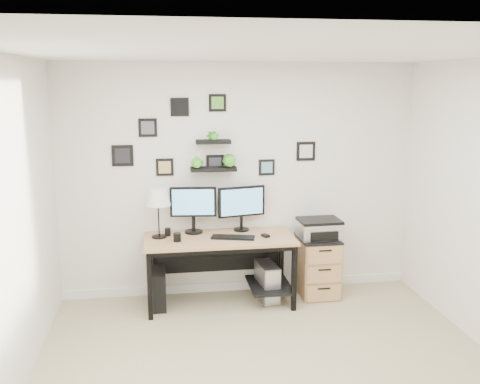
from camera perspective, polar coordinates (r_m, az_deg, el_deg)
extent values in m
plane|color=tan|center=(4.61, 3.84, -19.55)|extent=(4.00, 4.00, 0.00)
plane|color=white|center=(3.95, 4.37, 14.73)|extent=(4.00, 4.00, 0.00)
plane|color=silver|center=(6.01, -0.07, 1.27)|extent=(4.00, 0.00, 4.00)
plane|color=silver|center=(2.31, 15.44, -16.89)|extent=(4.00, 0.00, 4.00)
plane|color=silver|center=(4.15, -24.06, -4.57)|extent=(0.00, 4.00, 4.00)
cube|color=white|center=(6.34, -0.05, -9.94)|extent=(4.00, 0.03, 0.10)
cube|color=tan|center=(5.75, -2.17, -5.02)|extent=(1.60, 0.70, 0.03)
cube|color=black|center=(5.76, -2.17, -5.40)|extent=(1.54, 0.64, 0.05)
cube|color=black|center=(6.15, -2.50, -6.60)|extent=(1.44, 0.02, 0.41)
cube|color=black|center=(6.01, 3.16, -9.86)|extent=(0.45, 0.63, 0.03)
cube|color=black|center=(5.56, -9.61, -9.87)|extent=(0.05, 0.05, 0.72)
cube|color=black|center=(6.12, -9.53, -7.82)|extent=(0.05, 0.05, 0.72)
cube|color=black|center=(5.72, 5.78, -9.13)|extent=(0.05, 0.05, 0.72)
cube|color=black|center=(6.27, 4.42, -7.21)|extent=(0.05, 0.05, 0.72)
cylinder|color=black|center=(5.94, -4.95, -4.25)|extent=(0.22, 0.22, 0.02)
cylinder|color=black|center=(5.92, -4.97, -3.43)|extent=(0.04, 0.04, 0.18)
cube|color=black|center=(5.85, -5.02, -1.05)|extent=(0.51, 0.09, 0.33)
cube|color=#59A5D8|center=(5.83, -5.03, -1.10)|extent=(0.45, 0.06, 0.28)
cylinder|color=black|center=(6.01, 0.15, -4.03)|extent=(0.21, 0.21, 0.02)
cylinder|color=black|center=(5.99, 0.15, -3.31)|extent=(0.04, 0.04, 0.15)
cube|color=black|center=(5.92, 0.16, -1.02)|extent=(0.54, 0.14, 0.34)
cube|color=#59A5D8|center=(5.91, 0.23, -1.06)|extent=(0.48, 0.10, 0.29)
cube|color=black|center=(5.71, -0.75, -4.85)|extent=(0.48, 0.26, 0.02)
cube|color=black|center=(5.77, 2.72, -4.67)|extent=(0.09, 0.11, 0.03)
cylinder|color=black|center=(5.81, -8.61, -4.73)|extent=(0.16, 0.16, 0.02)
cylinder|color=black|center=(5.75, -8.69, -2.38)|extent=(0.01, 0.01, 0.49)
cone|color=white|center=(5.70, -8.74, -0.51)|extent=(0.26, 0.26, 0.18)
cylinder|color=black|center=(5.63, -6.72, -4.82)|extent=(0.08, 0.08, 0.09)
cylinder|color=black|center=(5.85, -7.71, -4.24)|extent=(0.07, 0.07, 0.08)
cube|color=black|center=(5.91, -8.82, -10.13)|extent=(0.18, 0.41, 0.41)
cube|color=gray|center=(6.03, 2.92, -9.53)|extent=(0.23, 0.43, 0.41)
cube|color=silver|center=(5.85, 3.54, -10.23)|extent=(0.16, 0.03, 0.38)
cube|color=tan|center=(6.19, 8.25, -7.89)|extent=(0.42, 0.50, 0.65)
cube|color=black|center=(6.09, 8.34, -4.92)|extent=(0.43, 0.51, 0.02)
cube|color=tan|center=(6.04, 8.90, -10.64)|extent=(0.39, 0.02, 0.18)
cylinder|color=black|center=(6.00, 8.96, -10.15)|extent=(0.14, 0.02, 0.02)
cube|color=tan|center=(5.96, 8.97, -8.71)|extent=(0.39, 0.02, 0.18)
cylinder|color=black|center=(5.93, 9.03, -8.20)|extent=(0.14, 0.02, 0.02)
cube|color=tan|center=(5.89, 9.04, -6.73)|extent=(0.39, 0.02, 0.18)
cylinder|color=black|center=(5.86, 9.10, -6.21)|extent=(0.14, 0.02, 0.02)
cube|color=silver|center=(6.07, 8.44, -3.99)|extent=(0.47, 0.37, 0.18)
cube|color=black|center=(6.04, 8.47, -3.04)|extent=(0.47, 0.37, 0.03)
cube|color=black|center=(5.90, 9.01, -4.71)|extent=(0.31, 0.03, 0.10)
cube|color=black|center=(5.86, -2.85, 2.47)|extent=(0.50, 0.18, 0.04)
cube|color=black|center=(5.81, -2.87, 5.38)|extent=(0.38, 0.15, 0.04)
imported|color=green|center=(5.82, -4.53, 3.93)|extent=(0.15, 0.12, 0.27)
imported|color=green|center=(5.85, -1.20, 4.01)|extent=(0.15, 0.15, 0.27)
imported|color=green|center=(5.79, -2.88, 6.83)|extent=(0.13, 0.09, 0.25)
cube|color=black|center=(6.10, 7.04, 4.34)|extent=(0.21, 0.02, 0.21)
cube|color=#BCBDC1|center=(6.09, 7.06, 4.33)|extent=(0.15, 0.00, 0.15)
cube|color=black|center=(5.93, -2.68, 3.05)|extent=(0.19, 0.02, 0.19)
cube|color=#302F36|center=(5.92, -2.67, 3.03)|extent=(0.14, 0.00, 0.14)
cube|color=black|center=(6.03, 2.87, 2.64)|extent=(0.18, 0.02, 0.18)
cube|color=#5C96A1|center=(6.01, 2.89, 2.63)|extent=(0.13, 0.00, 0.13)
cube|color=black|center=(5.90, -12.42, 3.81)|extent=(0.23, 0.02, 0.23)
cube|color=black|center=(5.89, -12.43, 3.79)|extent=(0.16, 0.00, 0.16)
cube|color=black|center=(5.84, -6.45, 9.00)|extent=(0.20, 0.02, 0.20)
cube|color=black|center=(5.83, -6.45, 8.99)|extent=(0.14, 0.00, 0.14)
cube|color=black|center=(5.87, -2.42, 9.49)|extent=(0.19, 0.02, 0.19)
cube|color=#4F9431|center=(5.86, -2.41, 9.49)|extent=(0.13, 0.00, 0.13)
cube|color=black|center=(5.85, -9.82, 6.78)|extent=(0.20, 0.02, 0.20)
cube|color=#4A4A51|center=(5.84, -9.82, 6.77)|extent=(0.14, 0.00, 0.14)
cube|color=black|center=(5.90, -8.03, 2.64)|extent=(0.19, 0.02, 0.19)
cube|color=tan|center=(5.89, -8.03, 2.62)|extent=(0.13, 0.00, 0.13)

